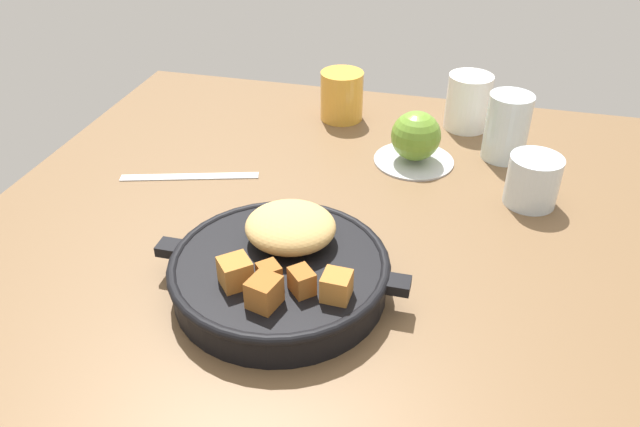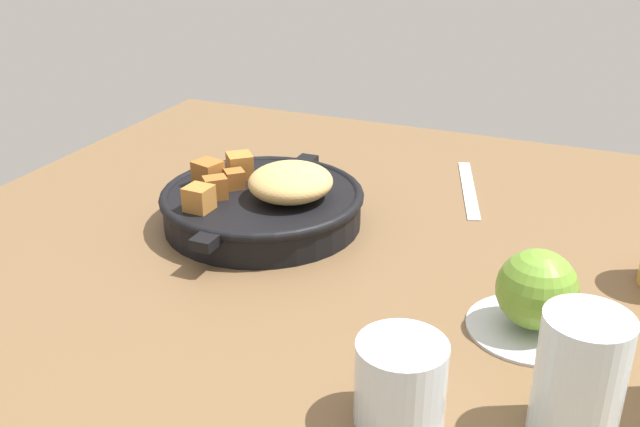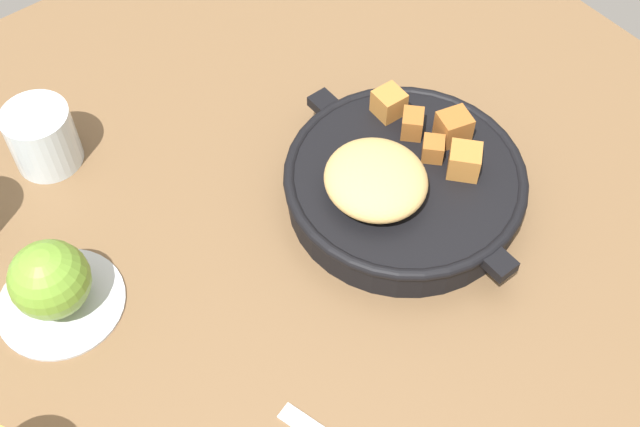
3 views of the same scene
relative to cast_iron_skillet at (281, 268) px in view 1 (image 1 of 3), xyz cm
name	(u,v)px [view 1 (image 1 of 3)]	position (x,y,z in cm)	size (l,w,h in cm)	color
ground_plane	(333,251)	(3.64, 9.63, -4.15)	(94.49, 95.77, 2.40)	brown
cast_iron_skillet	(281,268)	(0.00, 0.00, 0.00)	(28.48, 24.16, 8.01)	black
saucer_plate	(414,160)	(10.62, 32.83, -2.65)	(11.95, 11.95, 0.60)	#B7BABF
red_apple	(416,136)	(10.62, 32.83, 1.32)	(7.34, 7.34, 7.34)	olive
butter_knife	(190,176)	(-20.12, 20.18, -2.77)	(19.79, 1.60, 0.36)	silver
white_creamer_pitcher	(468,102)	(17.37, 46.64, 1.54)	(7.09, 7.09, 8.98)	white
juice_glass_amber	(342,96)	(-3.26, 45.04, 1.12)	(7.14, 7.14, 8.14)	gold
water_glass_tall	(507,127)	(23.46, 37.53, 2.09)	(6.45, 6.45, 10.07)	silver
water_glass_short	(533,181)	(27.12, 25.27, 0.48)	(6.95, 6.95, 6.85)	silver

